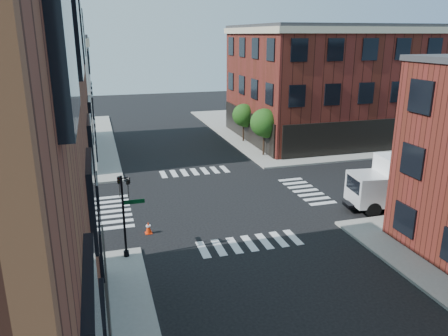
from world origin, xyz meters
TOP-DOWN VIEW (x-y plane):
  - ground at (0.00, 0.00)m, footprint 120.00×120.00m
  - sidewalk_ne at (21.00, 21.00)m, footprint 30.00×30.00m
  - building_ne at (20.50, 16.00)m, footprint 25.00×16.00m
  - tree_near at (7.56, 9.98)m, footprint 2.69×2.69m
  - tree_far at (7.56, 15.98)m, footprint 2.43×2.43m
  - signal_pole at (-6.72, -6.68)m, footprint 1.29×1.24m
  - box_truck at (12.12, -5.06)m, footprint 8.30×3.40m
  - traffic_cone at (-5.31, -4.06)m, footprint 0.40×0.40m

SIDE VIEW (x-z plane):
  - ground at x=0.00m, z-range 0.00..0.00m
  - sidewalk_ne at x=21.00m, z-range 0.00..0.15m
  - traffic_cone at x=-5.31m, z-range -0.01..0.73m
  - box_truck at x=12.12m, z-range 0.07..3.75m
  - signal_pole at x=-6.72m, z-range 0.56..5.16m
  - tree_far at x=7.56m, z-range 0.84..4.91m
  - tree_near at x=7.56m, z-range 0.91..5.41m
  - building_ne at x=20.50m, z-range 0.00..12.00m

